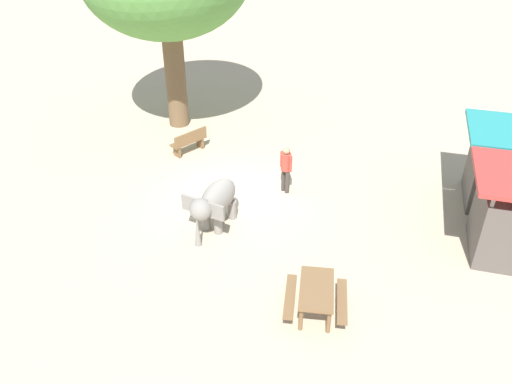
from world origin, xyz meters
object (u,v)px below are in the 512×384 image
Objects in this scene: elephant at (215,202)px; picnic_table_near at (316,294)px; market_stall_teal at (501,170)px; wooden_bench at (189,141)px; person_handler at (286,166)px.

elephant is 4.33m from picnic_table_near.
elephant reaches higher than picnic_table_near.
picnic_table_near is 0.67× the size of market_stall_teal.
wooden_bench is 8.86m from picnic_table_near.
wooden_bench is 0.56× the size of market_stall_teal.
person_handler reaches higher than wooden_bench.
elephant is at bearing 44.74° from picnic_table_near.
picnic_table_near is at bearing -36.95° from market_stall_teal.
picnic_table_near is (5.05, 1.85, -0.36)m from person_handler.
elephant is 4.73m from wooden_bench.
person_handler is 0.96× the size of picnic_table_near.
elephant is at bearing -117.84° from wooden_bench.
market_stall_teal is at bearing -44.62° from picnic_table_near.
elephant is 1.47× the size of wooden_bench.
market_stall_teal is (0.50, 10.45, 0.67)m from wooden_bench.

